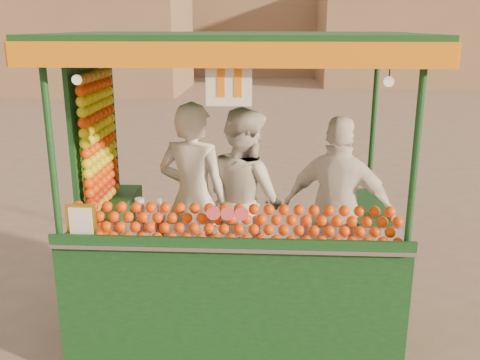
# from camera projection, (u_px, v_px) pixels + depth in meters

# --- Properties ---
(ground) EXTENTS (90.00, 90.00, 0.00)m
(ground) POSITION_uv_depth(u_px,v_px,m) (275.00, 336.00, 5.21)
(ground) COLOR #6D5C4E
(ground) RESTS_ON ground
(building_left) EXTENTS (10.00, 6.00, 6.00)m
(building_left) POSITION_uv_depth(u_px,v_px,m) (74.00, 24.00, 24.00)
(building_left) COLOR #8A664E
(building_left) RESTS_ON ground
(building_right) EXTENTS (9.00, 6.00, 5.00)m
(building_right) POSITION_uv_depth(u_px,v_px,m) (409.00, 34.00, 27.13)
(building_right) COLOR #8A664E
(building_right) RESTS_ON ground
(building_center) EXTENTS (14.00, 7.00, 7.00)m
(building_center) POSITION_uv_depth(u_px,v_px,m) (240.00, 16.00, 33.08)
(building_center) COLOR #8A664E
(building_center) RESTS_ON ground
(juice_cart) EXTENTS (3.16, 2.05, 2.87)m
(juice_cart) POSITION_uv_depth(u_px,v_px,m) (227.00, 246.00, 4.99)
(juice_cart) COLOR #0E3618
(juice_cart) RESTS_ON ground
(vendor_left) EXTENTS (0.80, 0.62, 1.93)m
(vendor_left) POSITION_uv_depth(u_px,v_px,m) (194.00, 200.00, 5.18)
(vendor_left) COLOR silver
(vendor_left) RESTS_ON ground
(vendor_middle) EXTENTS (1.10, 1.14, 1.86)m
(vendor_middle) POSITION_uv_depth(u_px,v_px,m) (244.00, 199.00, 5.31)
(vendor_middle) COLOR silver
(vendor_middle) RESTS_ON ground
(vendor_right) EXTENTS (1.15, 0.73, 1.82)m
(vendor_right) POSITION_uv_depth(u_px,v_px,m) (338.00, 211.00, 5.03)
(vendor_right) COLOR white
(vendor_right) RESTS_ON ground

